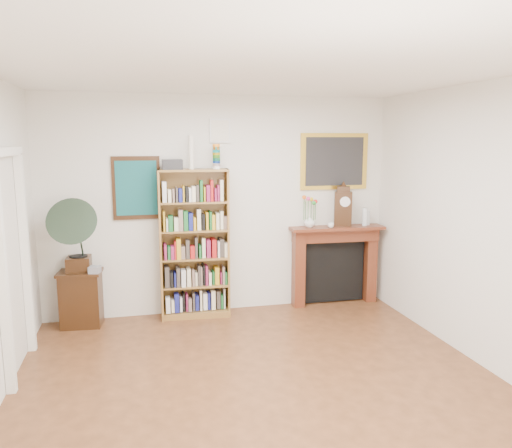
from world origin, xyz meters
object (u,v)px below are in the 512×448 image
Objects in this scene: side_cabinet at (81,299)px; bottle_right at (368,218)px; cd_stack at (95,270)px; bottle_left at (365,217)px; bookshelf at (195,236)px; fireplace at (334,258)px; gramophone at (75,231)px; flower_vase at (309,222)px; teacup at (331,225)px; mantel_clock at (343,207)px.

bottle_right is (3.77, 0.08, 0.84)m from side_cabinet.
side_cabinet is 3.86m from bottle_right.
bottle_left is at bearing 2.81° from cd_stack.
bookshelf is 1.97m from fireplace.
side_cabinet is 5.70× the size of cd_stack.
bottle_left is (3.52, 0.17, 0.48)m from cd_stack.
cd_stack is 0.50× the size of bottle_left.
gramophone reaches higher than side_cabinet.
teacup is at bearing -18.82° from flower_vase.
fireplace reaches higher than cd_stack.
mantel_clock is at bearing 177.80° from bottle_right.
bottle_left is (0.30, -0.05, -0.14)m from mantel_clock.
teacup is (0.27, -0.09, -0.05)m from flower_vase.
bottle_left reaches higher than fireplace.
cd_stack is at bearing -177.89° from teacup.
mantel_clock reaches higher than bottle_left.
gramophone reaches higher than fireplace.
bottle_left is at bearing 3.80° from gramophone.
flower_vase is 0.65× the size of bottle_left.
flower_vase is 0.79m from bottle_left.
flower_vase is at bearing -179.50° from bottle_right.
teacup is at bearing -173.13° from bottle_left.
mantel_clock reaches higher than flower_vase.
fireplace is at bearing 6.60° from bookshelf.
bottle_right reaches higher than flower_vase.
mantel_clock is at bearing 3.96° from cd_stack.
mantel_clock reaches higher than cd_stack.
teacup reaches higher than fireplace.
teacup is 0.42× the size of bottle_right.
bookshelf is 1.26m from cd_stack.
bottle_left reaches higher than cd_stack.
bottle_right is (0.58, 0.10, 0.07)m from teacup.
teacup is at bearing 2.74° from bookshelf.
fireplace reaches higher than side_cabinet.
bottle_right is (3.59, 0.21, 0.46)m from cd_stack.
mantel_clock is (2.02, 0.07, 0.29)m from bookshelf.
teacup is at bearing -130.41° from fireplace.
bookshelf reaches higher than bottle_left.
fireplace is 1.43× the size of gramophone.
bookshelf is 2.04m from mantel_clock.
gramophone reaches higher than bottle_left.
bookshelf is 2.39× the size of gramophone.
bottle_left is at bearing 6.25° from side_cabinet.
bookshelf is at bearing 6.71° from side_cabinet.
bottle_left is 1.20× the size of bottle_right.
bookshelf is 18.04× the size of cd_stack.
cd_stack is at bearing -168.28° from bookshelf.
bottle_right is at bearing 0.50° from flower_vase.
mantel_clock reaches higher than teacup.
bookshelf is 2.39m from bottle_right.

